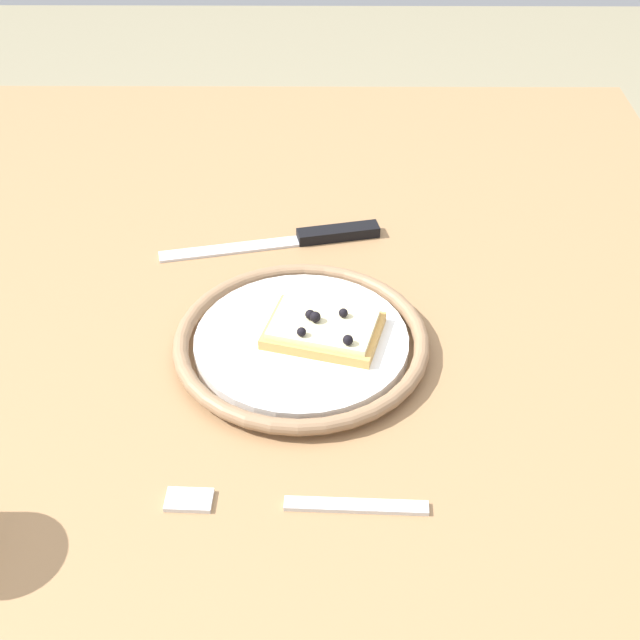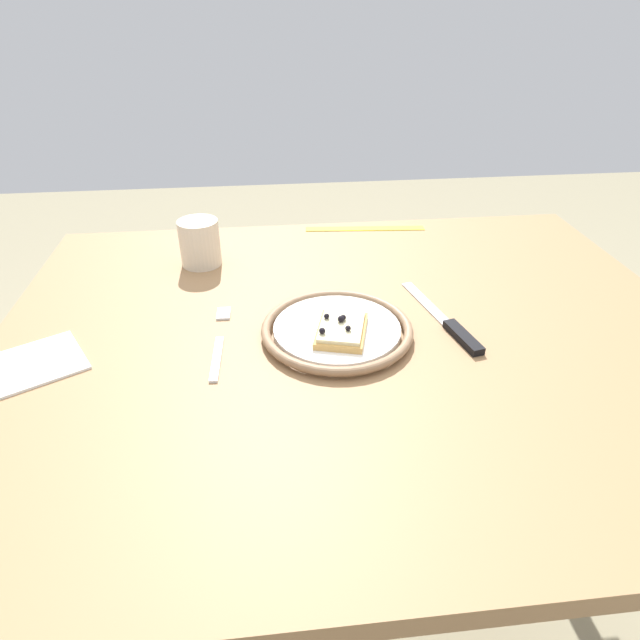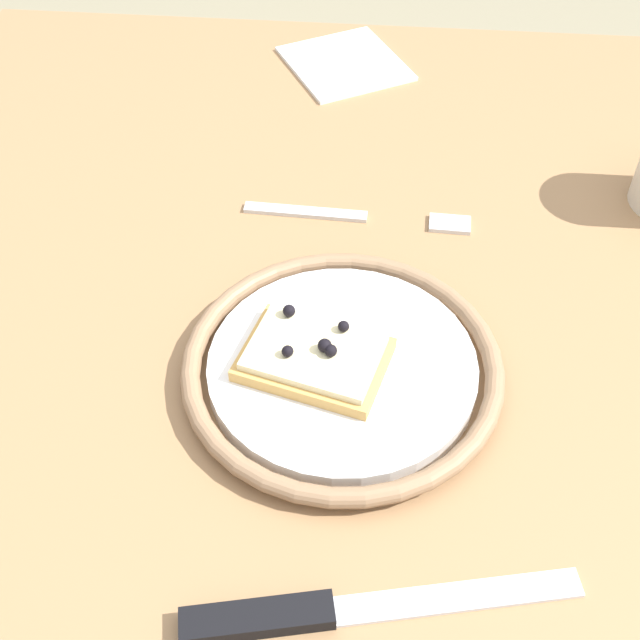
# 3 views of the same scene
# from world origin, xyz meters

# --- Properties ---
(dining_table) EXTENTS (1.12, 0.92, 0.71)m
(dining_table) POSITION_xyz_m (0.00, 0.00, 0.63)
(dining_table) COLOR #936D47
(dining_table) RESTS_ON ground_plane
(plate) EXTENTS (0.24, 0.24, 0.02)m
(plate) POSITION_xyz_m (-0.03, -0.01, 0.72)
(plate) COLOR white
(plate) RESTS_ON dining_table
(pizza_slice_near) EXTENTS (0.10, 0.12, 0.03)m
(pizza_slice_near) POSITION_xyz_m (-0.02, -0.03, 0.74)
(pizza_slice_near) COLOR tan
(pizza_slice_near) RESTS_ON plate
(knife) EXTENTS (0.07, 0.24, 0.01)m
(knife) POSITION_xyz_m (0.16, -0.01, 0.72)
(knife) COLOR silver
(knife) RESTS_ON dining_table
(fork) EXTENTS (0.02, 0.20, 0.00)m
(fork) POSITION_xyz_m (-0.21, -0.01, 0.71)
(fork) COLOR silver
(fork) RESTS_ON dining_table
(napkin) EXTENTS (0.16, 0.16, 0.00)m
(napkin) POSITION_xyz_m (-0.47, -0.04, 0.71)
(napkin) COLOR white
(napkin) RESTS_ON dining_table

